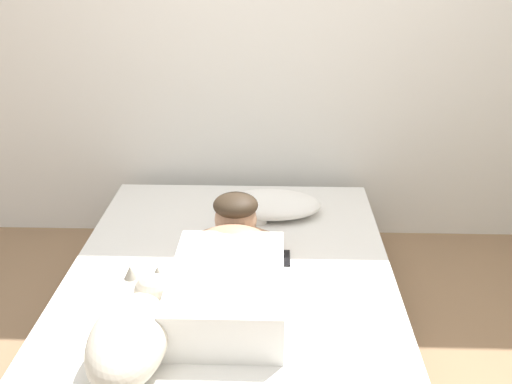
% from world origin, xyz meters
% --- Properties ---
extents(ground_plane, '(12.94, 12.94, 0.00)m').
position_xyz_m(ground_plane, '(0.00, 0.00, 0.00)').
color(ground_plane, '#8C6B4C').
extents(back_wall, '(4.47, 0.12, 2.50)m').
position_xyz_m(back_wall, '(-0.00, 1.36, 1.25)').
color(back_wall, silver).
rests_on(back_wall, ground).
extents(bed, '(1.42, 2.05, 0.34)m').
position_xyz_m(bed, '(-0.18, 0.20, 0.17)').
color(bed, '#4C4742').
rests_on(bed, ground).
extents(pillow, '(0.52, 0.32, 0.11)m').
position_xyz_m(pillow, '(-0.02, 0.81, 0.40)').
color(pillow, white).
rests_on(pillow, bed).
extents(person_lying, '(0.43, 0.92, 0.27)m').
position_xyz_m(person_lying, '(-0.17, 0.07, 0.45)').
color(person_lying, white).
rests_on(person_lying, bed).
extents(dog, '(0.26, 0.57, 0.21)m').
position_xyz_m(dog, '(-0.47, -0.37, 0.45)').
color(dog, beige).
rests_on(dog, bed).
extents(coffee_cup, '(0.12, 0.09, 0.07)m').
position_xyz_m(coffee_cup, '(-0.08, 0.72, 0.38)').
color(coffee_cup, white).
rests_on(coffee_cup, bed).
extents(cell_phone, '(0.07, 0.14, 0.01)m').
position_xyz_m(cell_phone, '(0.04, 0.34, 0.35)').
color(cell_phone, black).
rests_on(cell_phone, bed).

